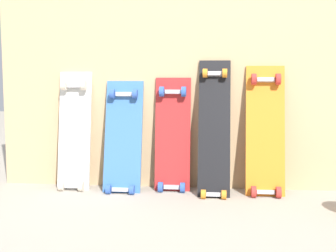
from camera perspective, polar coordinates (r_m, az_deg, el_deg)
name	(u,v)px	position (r m, az deg, el deg)	size (l,w,h in m)	color
ground_plane	(169,189)	(2.87, 0.14, -7.95)	(12.00, 12.00, 0.00)	#A89E8E
plywood_wall_panel	(170,61)	(2.86, 0.28, 8.20)	(2.18, 0.04, 1.60)	tan
skateboard_white	(74,136)	(2.90, -11.76, -1.19)	(0.20, 0.19, 0.80)	silver
skateboard_blue	(123,142)	(2.80, -5.71, -1.99)	(0.23, 0.24, 0.75)	#386BAD
skateboard_red	(173,139)	(2.80, 0.59, -1.69)	(0.22, 0.17, 0.76)	#B22626
skateboard_black	(214,133)	(2.71, 5.87, -0.93)	(0.19, 0.29, 0.88)	black
skateboard_orange	(265,135)	(2.76, 12.21, -1.17)	(0.23, 0.24, 0.84)	orange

